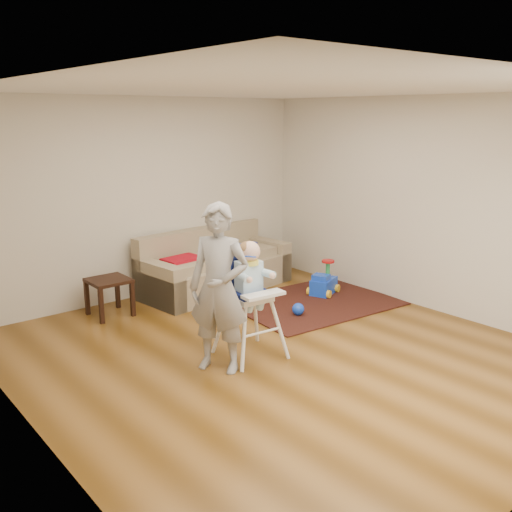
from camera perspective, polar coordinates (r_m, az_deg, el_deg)
ground at (r=6.10m, az=2.42°, el=-9.87°), size 5.50×5.50×0.00m
room_envelope at (r=6.00m, az=-0.77°, el=8.36°), size 5.04×5.52×2.72m
sofa at (r=8.15m, az=-3.99°, el=-0.48°), size 2.32×1.15×0.86m
side_table at (r=7.38m, az=-14.43°, el=-4.01°), size 0.48×0.48×0.48m
area_rug at (r=7.71m, az=5.74°, el=-4.64°), size 2.21×1.73×0.02m
ride_on_toy at (r=8.02m, az=6.80°, el=-2.18°), size 0.49×0.43×0.45m
toy_ball at (r=7.18m, az=4.24°, el=-5.32°), size 0.15×0.15×0.15m
high_chair at (r=5.87m, az=-0.62°, el=-4.56°), size 0.63×0.63×1.24m
adult at (r=5.51m, az=-3.72°, el=-3.27°), size 0.66×0.73×1.67m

